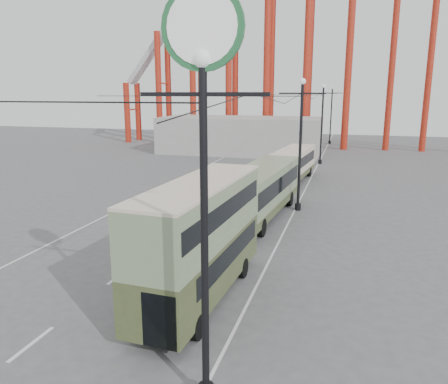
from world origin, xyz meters
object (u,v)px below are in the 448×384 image
(lamp_post_near, at_px, (203,113))
(pedestrian, at_px, (178,228))
(double_decker_bus, at_px, (201,235))
(single_decker_green, at_px, (261,189))
(single_decker_cream, at_px, (293,163))

(lamp_post_near, height_order, pedestrian, lamp_post_near)
(double_decker_bus, relative_size, single_decker_green, 0.75)
(single_decker_green, distance_m, pedestrian, 7.28)
(single_decker_cream, height_order, pedestrian, single_decker_cream)
(double_decker_bus, xyz_separation_m, single_decker_cream, (0.36, 26.11, -1.05))
(single_decker_cream, bearing_deg, single_decker_green, -86.88)
(lamp_post_near, bearing_deg, double_decker_bus, 110.38)
(double_decker_bus, height_order, single_decker_green, double_decker_bus)
(double_decker_bus, distance_m, pedestrian, 7.61)
(lamp_post_near, distance_m, double_decker_bus, 8.05)
(lamp_post_near, relative_size, pedestrian, 6.84)
(lamp_post_near, height_order, single_decker_cream, lamp_post_near)
(lamp_post_near, bearing_deg, pedestrian, 115.22)
(double_decker_bus, relative_size, single_decker_cream, 0.93)
(single_decker_green, xyz_separation_m, single_decker_cream, (0.46, 13.42, -0.22))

